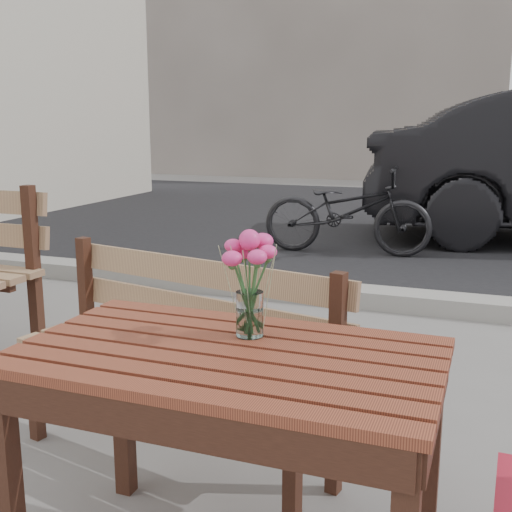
# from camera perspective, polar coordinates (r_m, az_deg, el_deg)

# --- Properties ---
(street) EXTENTS (30.00, 8.12, 0.12)m
(street) POSITION_cam_1_polar(r_m,az_deg,el_deg) (6.54, 12.47, 0.80)
(street) COLOR black
(street) RESTS_ON ground
(backdrop_buildings) EXTENTS (15.50, 4.00, 8.00)m
(backdrop_buildings) POSITION_cam_1_polar(r_m,az_deg,el_deg) (15.89, 18.82, 19.80)
(backdrop_buildings) COLOR slate
(backdrop_buildings) RESTS_ON ground
(main_table) EXTENTS (1.10, 0.64, 0.68)m
(main_table) POSITION_cam_1_polar(r_m,az_deg,el_deg) (1.72, -2.54, -11.84)
(main_table) COLOR #552416
(main_table) RESTS_ON ground
(main_bench) EXTENTS (1.34, 0.64, 0.80)m
(main_bench) POSITION_cam_1_polar(r_m,az_deg,el_deg) (2.41, -6.38, -6.92)
(main_bench) COLOR #8C6548
(main_bench) RESTS_ON ground
(main_vase) EXTENTS (0.16, 0.16, 0.30)m
(main_vase) POSITION_cam_1_polar(r_m,az_deg,el_deg) (1.74, -0.57, -1.32)
(main_vase) COLOR white
(main_vase) RESTS_ON main_table
(bicycle) EXTENTS (1.63, 0.68, 0.84)m
(bicycle) POSITION_cam_1_polar(r_m,az_deg,el_deg) (6.20, 8.08, 4.02)
(bicycle) COLOR black
(bicycle) RESTS_ON ground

